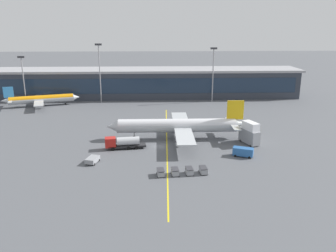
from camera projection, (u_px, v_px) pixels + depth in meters
The scene contains 16 objects.
ground_plane at pixel (159, 146), 94.71m from camera, with size 700.00×700.00×0.00m, color #515459.
apron_lead_in_line at pixel (167, 144), 96.72m from camera, with size 0.30×80.00×0.01m, color yellow.
terminal_building at pixel (122, 83), 158.23m from camera, with size 162.09×18.90×12.73m.
main_airliner at pixel (178, 126), 99.80m from camera, with size 41.29×32.65×11.26m.
fuel_tanker at pixel (123, 142), 92.39m from camera, with size 11.03×3.88×3.25m.
crew_van at pixel (243, 151), 87.10m from camera, with size 5.42×3.83×2.30m.
catering_lift at pixel (250, 133), 95.98m from camera, with size 4.76×7.24×6.30m.
pushback_tug at pixel (92, 160), 83.01m from camera, with size 3.26×4.29×1.40m.
baggage_cart_0 at pixel (161, 172), 76.07m from camera, with size 1.84×2.78×1.48m.
baggage_cart_1 at pixel (175, 172), 76.47m from camera, with size 1.84×2.78×1.48m.
baggage_cart_2 at pixel (189, 171), 76.87m from camera, with size 1.84×2.78×1.48m.
baggage_cart_3 at pixel (203, 170), 77.27m from camera, with size 1.84×2.78×1.48m.
commuter_jet_far at pixel (41, 99), 140.49m from camera, with size 29.98×24.01×8.59m.
apron_light_mast_0 at pixel (100, 69), 144.24m from camera, with size 2.80×0.50×24.58m.
apron_light_mast_1 at pixel (213, 70), 146.28m from camera, with size 2.80×0.50×22.91m.
apron_light_mast_2 at pixel (23, 75), 143.76m from camera, with size 2.80×0.50×19.64m.
Camera 1 is at (-1.01, -89.34, 32.03)m, focal length 37.02 mm.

